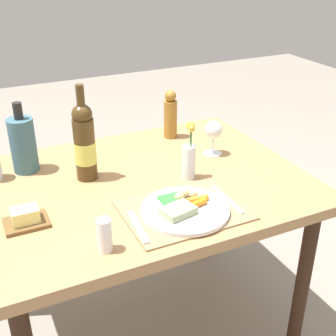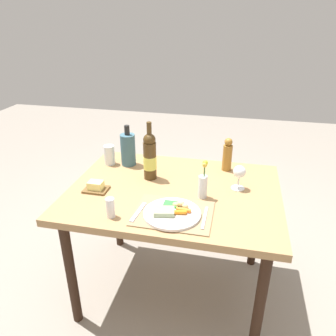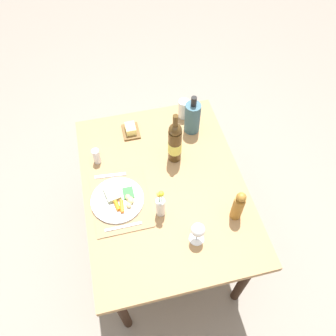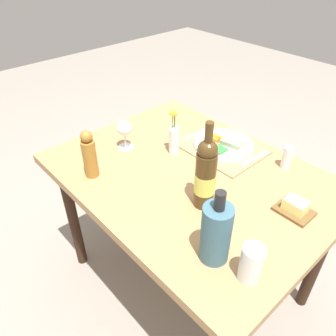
# 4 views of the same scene
# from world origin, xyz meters

# --- Properties ---
(ground_plane) EXTENTS (8.00, 8.00, 0.00)m
(ground_plane) POSITION_xyz_m (0.00, 0.00, 0.00)
(ground_plane) COLOR gray
(dining_table) EXTENTS (1.16, 0.88, 0.74)m
(dining_table) POSITION_xyz_m (0.00, 0.00, 0.66)
(dining_table) COLOR #A1794D
(dining_table) RESTS_ON ground_plane
(placemat) EXTENTS (0.38, 0.29, 0.01)m
(placemat) POSITION_xyz_m (0.05, -0.25, 0.75)
(placemat) COLOR #8C7452
(placemat) RESTS_ON dining_table
(dinner_plate) EXTENTS (0.28, 0.28, 0.04)m
(dinner_plate) POSITION_xyz_m (0.04, -0.26, 0.76)
(dinner_plate) COLOR white
(dinner_plate) RESTS_ON placemat
(fork) EXTENTS (0.03, 0.17, 0.00)m
(fork) POSITION_xyz_m (-0.12, -0.28, 0.75)
(fork) COLOR silver
(fork) RESTS_ON placemat
(knife) EXTENTS (0.01, 0.19, 0.00)m
(knife) POSITION_xyz_m (0.20, -0.26, 0.75)
(knife) COLOR silver
(knife) RESTS_ON placemat
(wine_bottle) EXTENTS (0.08, 0.08, 0.35)m
(wine_bottle) POSITION_xyz_m (-0.17, 0.10, 0.88)
(wine_bottle) COLOR #463116
(wine_bottle) RESTS_ON dining_table
(cooler_bottle) EXTENTS (0.09, 0.09, 0.26)m
(cooler_bottle) POSITION_xyz_m (-0.35, 0.26, 0.85)
(cooler_bottle) COLOR #3A6070
(cooler_bottle) RESTS_ON dining_table
(wine_glass) EXTENTS (0.08, 0.08, 0.14)m
(wine_glass) POSITION_xyz_m (0.35, 0.09, 0.84)
(wine_glass) COLOR white
(wine_glass) RESTS_ON dining_table
(pepper_mill) EXTENTS (0.06, 0.06, 0.21)m
(pepper_mill) POSITION_xyz_m (0.27, 0.31, 0.84)
(pepper_mill) COLOR olive
(pepper_mill) RESTS_ON dining_table
(butter_dish) EXTENTS (0.13, 0.10, 0.06)m
(butter_dish) POSITION_xyz_m (-0.42, -0.11, 0.76)
(butter_dish) COLOR brown
(butter_dish) RESTS_ON dining_table
(salt_shaker) EXTENTS (0.04, 0.04, 0.10)m
(salt_shaker) POSITION_xyz_m (-0.24, -0.33, 0.79)
(salt_shaker) COLOR white
(salt_shaker) RESTS_ON dining_table
(water_tumbler) EXTENTS (0.07, 0.07, 0.13)m
(water_tumbler) POSITION_xyz_m (-0.48, 0.24, 0.80)
(water_tumbler) COLOR silver
(water_tumbler) RESTS_ON dining_table
(flower_vase) EXTENTS (0.05, 0.05, 0.21)m
(flower_vase) POSITION_xyz_m (0.17, -0.05, 0.82)
(flower_vase) COLOR silver
(flower_vase) RESTS_ON dining_table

